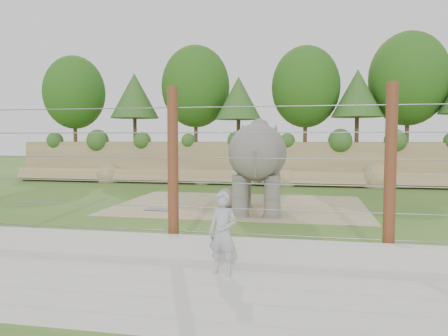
% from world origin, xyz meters
% --- Properties ---
extents(ground, '(90.00, 90.00, 0.00)m').
position_xyz_m(ground, '(0.00, 0.00, 0.00)').
color(ground, '#2E5D19').
rests_on(ground, ground).
extents(back_embankment, '(30.00, 5.52, 8.77)m').
position_xyz_m(back_embankment, '(0.59, 12.68, 3.97)').
color(back_embankment, '#886C4D').
rests_on(back_embankment, ground).
extents(dirt_patch, '(10.00, 7.00, 0.02)m').
position_xyz_m(dirt_patch, '(0.50, 3.00, 0.01)').
color(dirt_patch, '#948760').
rests_on(dirt_patch, ground).
extents(drain_grate, '(1.00, 0.60, 0.03)m').
position_xyz_m(drain_grate, '(-2.38, 1.15, 0.04)').
color(drain_grate, '#262628').
rests_on(drain_grate, dirt_patch).
extents(elephant, '(2.13, 4.39, 3.46)m').
position_xyz_m(elephant, '(1.38, 1.31, 1.73)').
color(elephant, '#68605C').
rests_on(elephant, ground).
extents(stone_ball, '(0.78, 0.78, 0.78)m').
position_xyz_m(stone_ball, '(0.07, 2.10, 0.41)').
color(stone_ball, '#7C6E5E').
rests_on(stone_ball, dirt_patch).
extents(retaining_wall, '(26.00, 0.35, 0.50)m').
position_xyz_m(retaining_wall, '(0.00, -5.00, 0.25)').
color(retaining_wall, '#BBB7AD').
rests_on(retaining_wall, ground).
extents(walkway, '(26.00, 4.00, 0.01)m').
position_xyz_m(walkway, '(0.00, -7.00, 0.01)').
color(walkway, '#BBB7AD').
rests_on(walkway, ground).
extents(barrier_fence, '(20.26, 0.26, 4.00)m').
position_xyz_m(barrier_fence, '(0.00, -4.50, 2.00)').
color(barrier_fence, '#5A2418').
rests_on(barrier_fence, ground).
extents(zookeeper, '(0.70, 0.55, 1.68)m').
position_xyz_m(zookeeper, '(1.54, -6.06, 0.85)').
color(zookeeper, '#A9ADB3').
rests_on(zookeeper, walkway).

